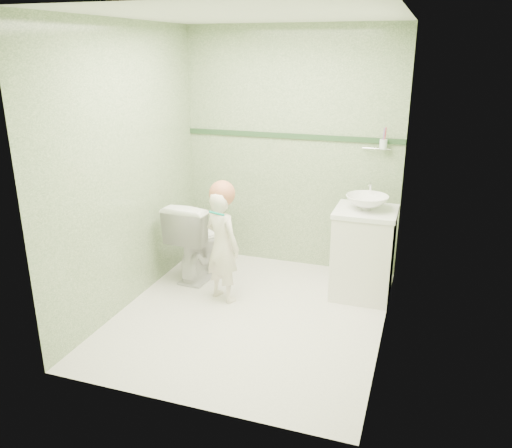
% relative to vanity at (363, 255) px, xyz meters
% --- Properties ---
extents(ground, '(2.50, 2.50, 0.00)m').
position_rel_vanity_xyz_m(ground, '(-0.84, -0.70, -0.40)').
color(ground, beige).
rests_on(ground, ground).
extents(room_shell, '(2.50, 2.54, 2.40)m').
position_rel_vanity_xyz_m(room_shell, '(-0.84, -0.70, 0.80)').
color(room_shell, gray).
rests_on(room_shell, ground).
extents(trim_stripe, '(2.20, 0.02, 0.05)m').
position_rel_vanity_xyz_m(trim_stripe, '(-0.84, 0.54, 0.95)').
color(trim_stripe, '#2A4B2A').
rests_on(trim_stripe, room_shell).
extents(vanity, '(0.52, 0.50, 0.80)m').
position_rel_vanity_xyz_m(vanity, '(0.00, 0.00, 0.00)').
color(vanity, white).
rests_on(vanity, ground).
extents(counter, '(0.54, 0.52, 0.04)m').
position_rel_vanity_xyz_m(counter, '(0.00, 0.00, 0.41)').
color(counter, white).
rests_on(counter, vanity).
extents(basin, '(0.37, 0.37, 0.13)m').
position_rel_vanity_xyz_m(basin, '(0.00, 0.00, 0.49)').
color(basin, white).
rests_on(basin, counter).
extents(faucet, '(0.03, 0.13, 0.18)m').
position_rel_vanity_xyz_m(faucet, '(0.00, 0.19, 0.57)').
color(faucet, silver).
rests_on(faucet, counter).
extents(cup_holder, '(0.26, 0.07, 0.21)m').
position_rel_vanity_xyz_m(cup_holder, '(0.05, 0.48, 0.93)').
color(cup_holder, silver).
rests_on(cup_holder, room_shell).
extents(toilet, '(0.50, 0.81, 0.79)m').
position_rel_vanity_xyz_m(toilet, '(-1.58, -0.05, -0.01)').
color(toilet, white).
rests_on(toilet, ground).
extents(toddler, '(0.44, 0.38, 1.02)m').
position_rel_vanity_xyz_m(toddler, '(-1.18, -0.48, 0.11)').
color(toddler, white).
rests_on(toddler, ground).
extents(hair_cap, '(0.23, 0.23, 0.23)m').
position_rel_vanity_xyz_m(hair_cap, '(-1.18, -0.45, 0.59)').
color(hair_cap, '#BB6E4B').
rests_on(hair_cap, toddler).
extents(teal_toothbrush, '(0.12, 0.14, 0.08)m').
position_rel_vanity_xyz_m(teal_toothbrush, '(-1.16, -0.62, 0.47)').
color(teal_toothbrush, '#07977D').
rests_on(teal_toothbrush, toddler).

